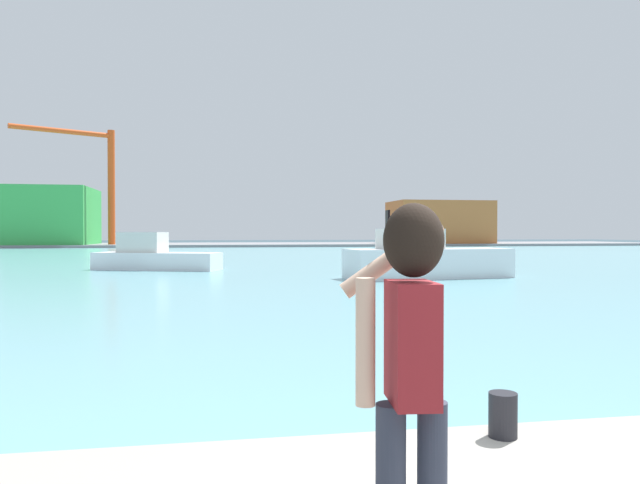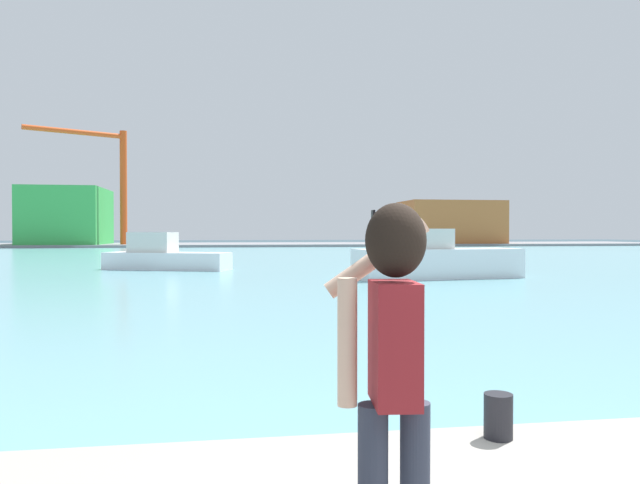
{
  "view_description": "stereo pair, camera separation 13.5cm",
  "coord_description": "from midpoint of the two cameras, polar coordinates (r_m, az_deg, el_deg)",
  "views": [
    {
      "loc": [
        -2.05,
        -2.65,
        2.13
      ],
      "look_at": [
        -0.83,
        4.17,
        2.02
      ],
      "focal_mm": 33.65,
      "sensor_mm": 36.0,
      "label": 1
    },
    {
      "loc": [
        -1.91,
        -2.67,
        2.13
      ],
      "look_at": [
        -0.83,
        4.17,
        2.02
      ],
      "focal_mm": 33.65,
      "sensor_mm": 36.0,
      "label": 2
    }
  ],
  "objects": [
    {
      "name": "harbor_water",
      "position": [
        54.74,
        -8.01,
        -1.3
      ],
      "size": [
        140.0,
        100.0,
        0.02
      ],
      "primitive_type": "cube",
      "color": "#6BA8B2",
      "rests_on": "ground_plane"
    },
    {
      "name": "boat_moored",
      "position": [
        35.0,
        -15.64,
        -1.35
      ],
      "size": [
        7.31,
        4.41,
        2.12
      ],
      "rotation": [
        0.0,
        0.0,
        -0.37
      ],
      "color": "white",
      "rests_on": "harbor_water"
    },
    {
      "name": "warehouse_right",
      "position": [
        97.52,
        11.23,
        1.85
      ],
      "size": [
        15.1,
        9.6,
        6.67
      ],
      "primitive_type": "cube",
      "color": "#B26633",
      "rests_on": "far_shore_dock"
    },
    {
      "name": "boat_moored_2",
      "position": [
        27.96,
        9.91,
        -1.67
      ],
      "size": [
        7.95,
        3.35,
        2.27
      ],
      "rotation": [
        0.0,
        0.0,
        0.14
      ],
      "color": "white",
      "rests_on": "harbor_water"
    },
    {
      "name": "port_crane",
      "position": [
        90.64,
        -20.41,
        6.26
      ],
      "size": [
        12.4,
        7.07,
        16.33
      ],
      "color": "#D84C19",
      "rests_on": "far_shore_dock"
    },
    {
      "name": "warehouse_left",
      "position": [
        95.7,
        -23.99,
        2.26
      ],
      "size": [
        10.76,
        13.52,
        8.22
      ],
      "primitive_type": "cube",
      "color": "green",
      "rests_on": "far_shore_dock"
    },
    {
      "name": "harbor_bollard",
      "position": [
        5.07,
        16.24,
        -15.51
      ],
      "size": [
        0.22,
        0.22,
        0.35
      ],
      "primitive_type": "cylinder",
      "color": "black",
      "rests_on": "quay_promenade"
    },
    {
      "name": "far_shore_dock",
      "position": [
        94.7,
        -8.89,
        -0.25
      ],
      "size": [
        140.0,
        20.0,
        0.38
      ],
      "primitive_type": "cube",
      "color": "gray",
      "rests_on": "ground_plane"
    },
    {
      "name": "ground_plane",
      "position": [
        52.74,
        -7.93,
        -1.39
      ],
      "size": [
        220.0,
        220.0,
        0.0
      ],
      "primitive_type": "plane",
      "color": "#334751"
    },
    {
      "name": "person_photographer",
      "position": [
        2.82,
        7.13,
        -10.14
      ],
      "size": [
        0.53,
        0.56,
        1.74
      ],
      "rotation": [
        0.0,
        0.0,
        1.47
      ],
      "color": "#2D3342",
      "rests_on": "quay_promenade"
    }
  ]
}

